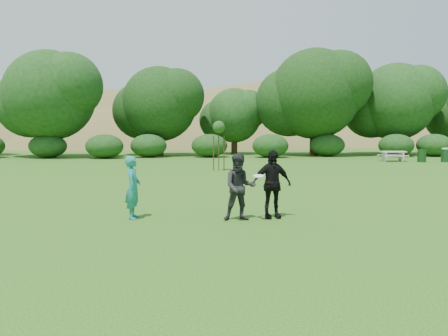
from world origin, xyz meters
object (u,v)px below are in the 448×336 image
object	(u,v)px
sapling	(219,128)
player_black	(272,184)
player_grey	(240,187)
trash_can_lidded	(446,155)
player_teal	(133,187)
picnic_table	(393,154)
trash_can_near	(422,156)

from	to	relation	value
sapling	player_black	bearing A→B (deg)	-87.49
player_grey	trash_can_lidded	distance (m)	25.86
player_teal	trash_can_lidded	xyz separation A→B (m)	(19.92, 18.93, -0.28)
picnic_table	trash_can_lidded	size ratio (longest dim) A/B	1.71
player_teal	trash_can_near	size ratio (longest dim) A/B	1.83
trash_can_near	trash_can_lidded	distance (m)	1.72
player_black	picnic_table	size ratio (longest dim) A/B	1.00
trash_can_near	trash_can_lidded	size ratio (longest dim) A/B	0.86
player_black	trash_can_near	bearing A→B (deg)	43.87
player_teal	player_grey	size ratio (longest dim) A/B	0.96
trash_can_near	sapling	distance (m)	16.30
trash_can_lidded	trash_can_near	bearing A→B (deg)	175.46
trash_can_near	player_grey	bearing A→B (deg)	-128.36
picnic_table	player_black	bearing A→B (deg)	-122.48
player_teal	player_grey	world-z (taller)	player_grey
player_teal	trash_can_near	world-z (taller)	player_teal
player_black	picnic_table	world-z (taller)	player_black
player_grey	sapling	size ratio (longest dim) A/B	0.61
player_grey	player_black	xyz separation A→B (m)	(0.87, 0.24, 0.04)
player_teal	picnic_table	xyz separation A→B (m)	(16.39, 19.82, -0.31)
player_grey	picnic_table	world-z (taller)	player_grey
player_grey	trash_can_near	size ratio (longest dim) A/B	1.92
picnic_table	player_grey	bearing A→B (deg)	-123.91
player_grey	trash_can_lidded	xyz separation A→B (m)	(17.14, 19.36, -0.32)
player_black	sapling	size ratio (longest dim) A/B	0.63
player_grey	player_black	world-z (taller)	player_black
player_grey	trash_can_lidded	bearing A→B (deg)	48.82
picnic_table	player_teal	bearing A→B (deg)	-129.58
player_grey	picnic_table	size ratio (longest dim) A/B	0.96
player_black	sapling	bearing A→B (deg)	83.46
picnic_table	trash_can_lidded	xyz separation A→B (m)	(3.53, -0.89, 0.02)
trash_can_near	trash_can_lidded	world-z (taller)	trash_can_lidded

